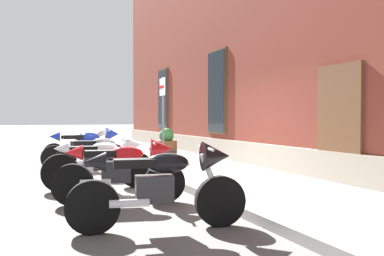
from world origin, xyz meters
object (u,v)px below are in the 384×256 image
at_px(motorcycle_black_naked, 81,147).
at_px(barrel_planter, 167,147).
at_px(motorcycle_white_sport, 103,160).
at_px(motorcycle_blue_sport, 88,147).
at_px(motorcycle_black_sport, 166,182).
at_px(motorcycle_red_sport, 125,168).
at_px(parking_sign, 163,108).
at_px(motorcycle_grey_naked, 100,156).

distance_m(motorcycle_black_naked, barrel_planter, 2.66).
bearing_deg(motorcycle_white_sport, barrel_planter, 142.60).
bearing_deg(motorcycle_black_naked, motorcycle_white_sport, -1.92).
height_order(motorcycle_black_naked, motorcycle_blue_sport, motorcycle_blue_sport).
bearing_deg(motorcycle_black_sport, barrel_planter, 161.21).
bearing_deg(motorcycle_black_sport, motorcycle_blue_sport, -179.61).
bearing_deg(motorcycle_blue_sport, barrel_planter, 85.55).
bearing_deg(motorcycle_white_sport, motorcycle_red_sport, 3.07).
bearing_deg(barrel_planter, parking_sign, -26.02).
xyz_separation_m(motorcycle_blue_sport, motorcycle_grey_naked, (1.57, 0.03, -0.11)).
bearing_deg(motorcycle_grey_naked, motorcycle_red_sport, -2.21).
xyz_separation_m(motorcycle_black_naked, motorcycle_blue_sport, (1.50, 0.01, 0.11)).
bearing_deg(motorcycle_red_sport, barrel_planter, 153.68).
height_order(motorcycle_blue_sport, motorcycle_red_sport, motorcycle_blue_sport).
xyz_separation_m(motorcycle_white_sport, parking_sign, (-2.25, 1.91, 1.04)).
bearing_deg(motorcycle_grey_naked, motorcycle_blue_sport, -178.91).
relative_size(motorcycle_black_naked, motorcycle_blue_sport, 0.95).
bearing_deg(motorcycle_white_sport, parking_sign, 139.75).
distance_m(motorcycle_blue_sport, motorcycle_grey_naked, 1.57).
bearing_deg(motorcycle_blue_sport, parking_sign, 64.54).
xyz_separation_m(motorcycle_red_sport, motorcycle_black_sport, (1.61, 0.13, 0.01)).
bearing_deg(motorcycle_black_naked, motorcycle_black_sport, 0.37).
bearing_deg(motorcycle_black_sport, motorcycle_white_sport, -176.19).
xyz_separation_m(motorcycle_grey_naked, parking_sign, (-0.74, 1.71, 1.11)).
height_order(motorcycle_grey_naked, motorcycle_white_sport, motorcycle_white_sport).
distance_m(motorcycle_black_naked, parking_sign, 3.12).
bearing_deg(parking_sign, motorcycle_blue_sport, -115.46).
distance_m(motorcycle_blue_sport, motorcycle_black_sport, 6.13).
height_order(motorcycle_white_sport, parking_sign, parking_sign).
distance_m(motorcycle_white_sport, motorcycle_red_sport, 1.44).
bearing_deg(motorcycle_grey_naked, parking_sign, 113.25).
height_order(motorcycle_black_sport, parking_sign, parking_sign).
relative_size(motorcycle_black_naked, motorcycle_white_sport, 1.00).
distance_m(parking_sign, barrel_planter, 1.30).
distance_m(motorcycle_red_sport, parking_sign, 4.24).
bearing_deg(barrel_planter, motorcycle_black_naked, -128.63).
relative_size(motorcycle_black_naked, motorcycle_black_sport, 0.97).
height_order(motorcycle_white_sport, barrel_planter, barrel_planter).
relative_size(motorcycle_blue_sport, barrel_planter, 2.38).
xyz_separation_m(motorcycle_grey_naked, motorcycle_red_sport, (2.95, -0.11, 0.08)).
height_order(motorcycle_grey_naked, motorcycle_red_sport, motorcycle_red_sport).
relative_size(motorcycle_black_naked, barrel_planter, 2.27).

